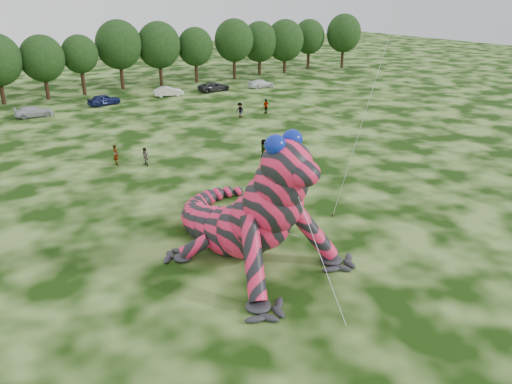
{
  "coord_description": "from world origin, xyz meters",
  "views": [
    {
      "loc": [
        -18.57,
        -19.1,
        14.8
      ],
      "look_at": [
        -4.07,
        2.91,
        4.0
      ],
      "focal_mm": 35.0,
      "sensor_mm": 36.0,
      "label": 1
    }
  ],
  "objects": [
    {
      "name": "spectator_5",
      "position": [
        6.68,
        17.92,
        0.89
      ],
      "size": [
        0.83,
        1.72,
        1.77
      ],
      "primitive_type": "imported",
      "rotation": [
        0.0,
        0.0,
        1.38
      ],
      "color": "gray",
      "rests_on": "ground"
    },
    {
      "name": "tree_9",
      "position": [
        1.06,
        57.35,
        4.34
      ],
      "size": [
        5.27,
        4.74,
        8.68
      ],
      "primitive_type": null,
      "color": "black",
      "rests_on": "ground"
    },
    {
      "name": "car_4",
      "position": [
        1.26,
        48.61,
        0.75
      ],
      "size": [
        4.64,
        2.53,
        1.5
      ],
      "primitive_type": "imported",
      "rotation": [
        0.0,
        0.0,
        1.75
      ],
      "color": "#151C4C",
      "rests_on": "ground"
    },
    {
      "name": "tree_8",
      "position": [
        -4.22,
        56.99,
        4.47
      ],
      "size": [
        6.14,
        5.53,
        8.94
      ],
      "primitive_type": null,
      "color": "black",
      "rests_on": "ground"
    },
    {
      "name": "spectator_2",
      "position": [
        13.06,
        32.5,
        0.92
      ],
      "size": [
        0.99,
        1.33,
        1.84
      ],
      "primitive_type": "imported",
      "rotation": [
        0.0,
        0.0,
        5.0
      ],
      "color": "gray",
      "rests_on": "ground"
    },
    {
      "name": "inflatable_gecko",
      "position": [
        -5.21,
        3.91,
        4.13
      ],
      "size": [
        17.41,
        19.33,
        8.26
      ],
      "primitive_type": null,
      "rotation": [
        0.0,
        0.0,
        0.24
      ],
      "color": "#F0204F",
      "rests_on": "ground"
    },
    {
      "name": "car_7",
      "position": [
        26.29,
        47.55,
        0.64
      ],
      "size": [
        4.48,
        1.96,
        1.28
      ],
      "primitive_type": "imported",
      "rotation": [
        0.0,
        0.0,
        1.53
      ],
      "color": "white",
      "rests_on": "ground"
    },
    {
      "name": "car_5",
      "position": [
        11.12,
        49.42,
        0.7
      ],
      "size": [
        4.48,
        2.34,
        1.4
      ],
      "primitive_type": "imported",
      "rotation": [
        0.0,
        0.0,
        1.36
      ],
      "color": "silver",
      "rests_on": "ground"
    },
    {
      "name": "tree_17",
      "position": [
        51.95,
        56.66,
        5.15
      ],
      "size": [
        6.98,
        6.28,
        10.3
      ],
      "primitive_type": null,
      "color": "black",
      "rests_on": "ground"
    },
    {
      "name": "car_6",
      "position": [
        18.63,
        49.18,
        0.69
      ],
      "size": [
        4.99,
        2.3,
        1.39
      ],
      "primitive_type": "imported",
      "rotation": [
        0.0,
        0.0,
        1.57
      ],
      "color": "#2A2A2D",
      "rests_on": "ground"
    },
    {
      "name": "spectator_1",
      "position": [
        -3.57,
        21.68,
        0.84
      ],
      "size": [
        0.7,
        0.87,
        1.67
      ],
      "primitive_type": "imported",
      "rotation": [
        0.0,
        0.0,
        4.8
      ],
      "color": "gray",
      "rests_on": "ground"
    },
    {
      "name": "tree_12",
      "position": [
        20.01,
        57.74,
        4.49
      ],
      "size": [
        5.99,
        5.39,
        8.97
      ],
      "primitive_type": null,
      "color": "black",
      "rests_on": "ground"
    },
    {
      "name": "tree_11",
      "position": [
        13.79,
        58.2,
        5.03
      ],
      "size": [
        7.01,
        6.31,
        10.07
      ],
      "primitive_type": null,
      "color": "black",
      "rests_on": "ground"
    },
    {
      "name": "tree_10",
      "position": [
        7.4,
        58.58,
        5.25
      ],
      "size": [
        7.09,
        6.38,
        10.5
      ],
      "primitive_type": null,
      "color": "black",
      "rests_on": "ground"
    },
    {
      "name": "tree_15",
      "position": [
        38.47,
        57.77,
        4.82
      ],
      "size": [
        7.17,
        6.45,
        9.63
      ],
      "primitive_type": null,
      "color": "black",
      "rests_on": "ground"
    },
    {
      "name": "tree_13",
      "position": [
        27.13,
        57.13,
        5.06
      ],
      "size": [
        6.83,
        6.15,
        10.13
      ],
      "primitive_type": null,
      "color": "black",
      "rests_on": "ground"
    },
    {
      "name": "tree_16",
      "position": [
        45.45,
        59.37,
        4.69
      ],
      "size": [
        6.26,
        5.63,
        9.37
      ],
      "primitive_type": null,
      "color": "black",
      "rests_on": "ground"
    },
    {
      "name": "tree_14",
      "position": [
        33.46,
        58.72,
        4.7
      ],
      "size": [
        6.82,
        6.14,
        9.4
      ],
      "primitive_type": null,
      "color": "black",
      "rests_on": "ground"
    },
    {
      "name": "ground",
      "position": [
        0.0,
        0.0,
        0.0
      ],
      "size": [
        240.0,
        240.0,
        0.0
      ],
      "primitive_type": "plane",
      "color": "#16330A",
      "rests_on": "ground"
    },
    {
      "name": "spectator_3",
      "position": [
        16.92,
        32.47,
        0.92
      ],
      "size": [
        1.13,
        0.59,
        1.84
      ],
      "primitive_type": "imported",
      "rotation": [
        0.0,
        0.0,
        3.28
      ],
      "color": "gray",
      "rests_on": "ground"
    },
    {
      "name": "car_3",
      "position": [
        -8.09,
        46.78,
        0.65
      ],
      "size": [
        4.59,
        2.06,
        1.31
      ],
      "primitive_type": "imported",
      "rotation": [
        0.0,
        0.0,
        1.52
      ],
      "color": "#BABDC4",
      "rests_on": "ground"
    },
    {
      "name": "spectator_0",
      "position": [
        -5.65,
        23.37,
        0.95
      ],
      "size": [
        0.5,
        0.72,
        1.89
      ],
      "primitive_type": "imported",
      "rotation": [
        0.0,
        0.0,
        1.65
      ],
      "color": "gray",
      "rests_on": "ground"
    }
  ]
}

